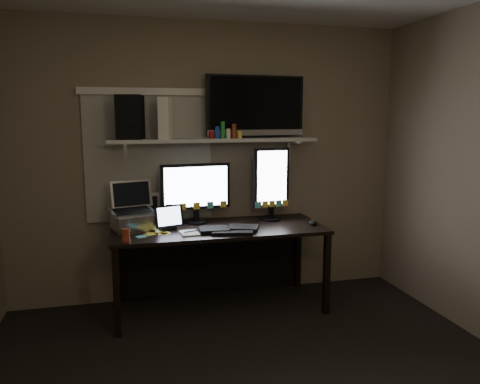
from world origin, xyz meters
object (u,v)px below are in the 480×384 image
object	(u,v)px
monitor_landscape	(196,193)
monitor_portrait	(271,184)
keyboard	(229,229)
laptop	(132,207)
tablet	(169,218)
tv	(255,107)
mouse	(313,222)
cup	(126,235)
game_console	(165,118)
desk	(216,243)
speaker	(130,117)

from	to	relation	value
monitor_landscape	monitor_portrait	size ratio (longest dim) A/B	0.92
keyboard	laptop	xyz separation A→B (m)	(-0.77, 0.21, 0.18)
tablet	tv	bearing A→B (deg)	-0.95
monitor_landscape	tv	distance (m)	0.93
tablet	tv	size ratio (longest dim) A/B	0.27
mouse	tv	bearing A→B (deg)	157.74
tablet	tv	distance (m)	1.24
tv	cup	bearing A→B (deg)	-161.23
tablet	game_console	size ratio (longest dim) A/B	0.70
desk	cup	xyz separation A→B (m)	(-0.78, -0.40, 0.23)
speaker	game_console	bearing A→B (deg)	20.67
keyboard	cup	world-z (taller)	cup
mouse	monitor_landscape	bearing A→B (deg)	178.65
monitor_portrait	game_console	distance (m)	1.10
tablet	speaker	bearing A→B (deg)	132.09
laptop	keyboard	bearing A→B (deg)	-31.56
desk	tv	bearing A→B (deg)	16.34
keyboard	speaker	distance (m)	1.23
desk	tv	world-z (taller)	tv
laptop	speaker	bearing A→B (deg)	66.75
desk	tablet	bearing A→B (deg)	-164.00
desk	keyboard	size ratio (longest dim) A/B	3.56
tablet	monitor_portrait	bearing A→B (deg)	-7.56
tablet	tv	world-z (taller)	tv
keyboard	tv	bearing A→B (deg)	60.81
desk	monitor_portrait	world-z (taller)	monitor_portrait
monitor_landscape	monitor_portrait	xyz separation A→B (m)	(0.68, -0.05, 0.06)
game_console	mouse	bearing A→B (deg)	-2.52
cup	speaker	bearing A→B (deg)	80.45
monitor_portrait	keyboard	distance (m)	0.64
monitor_landscape	keyboard	size ratio (longest dim) A/B	1.23
speaker	laptop	bearing A→B (deg)	-84.72
desk	tv	xyz separation A→B (m)	(0.39, 0.11, 1.20)
keyboard	mouse	bearing A→B (deg)	14.21
tv	game_console	distance (m)	0.81
monitor_portrait	cup	size ratio (longest dim) A/B	6.80
tv	laptop	bearing A→B (deg)	-176.47
game_console	cup	bearing A→B (deg)	-114.23
monitor_landscape	laptop	distance (m)	0.58
monitor_portrait	tablet	bearing A→B (deg)	-176.75
keyboard	mouse	distance (m)	0.76
tablet	speaker	distance (m)	0.89
monitor_portrait	cup	xyz separation A→B (m)	(-1.30, -0.44, -0.29)
monitor_landscape	keyboard	world-z (taller)	monitor_landscape
monitor_landscape	tablet	bearing A→B (deg)	-147.11
desk	speaker	size ratio (longest dim) A/B	4.98
monitor_landscape	game_console	bearing A→B (deg)	173.75
keyboard	speaker	world-z (taller)	speaker
keyboard	cup	xyz separation A→B (m)	(-0.83, -0.14, 0.03)
mouse	tv	xyz separation A→B (m)	(-0.43, 0.35, 1.00)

